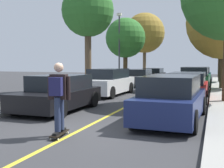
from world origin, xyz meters
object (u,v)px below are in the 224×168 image
(parked_car_right_nearest, at_px, (172,99))
(street_tree_right_near, at_px, (224,22))
(parked_car_left_near, at_px, (108,82))
(streetlamp, at_px, (119,43))
(parked_car_right_near, at_px, (187,86))
(street_tree_right_farthest, at_px, (220,31))
(street_tree_left_far, at_px, (145,33))
(skateboard, at_px, (60,133))
(parked_car_left_farthest, at_px, (153,75))
(parked_car_left_far, at_px, (138,77))
(street_tree_left_near, at_px, (125,38))
(parked_car_right_farthest, at_px, (199,75))
(fire_hydrant, at_px, (65,89))
(parked_car_right_far, at_px, (195,78))
(street_tree_left_nearest, at_px, (88,12))
(skateboarder, at_px, (59,93))
(parked_car_left_nearest, at_px, (58,93))
(street_tree_right_far, at_px, (221,35))

(parked_car_right_nearest, distance_m, street_tree_right_near, 12.04)
(parked_car_left_near, height_order, streetlamp, streetlamp)
(parked_car_right_near, height_order, street_tree_right_farthest, street_tree_right_farthest)
(street_tree_left_far, xyz_separation_m, skateboard, (3.73, -25.55, -4.92))
(parked_car_left_farthest, relative_size, streetlamp, 0.71)
(parked_car_left_far, xyz_separation_m, street_tree_left_near, (-1.72, 2.14, 3.26))
(parked_car_left_far, height_order, street_tree_left_near, street_tree_left_near)
(parked_car_right_farthest, distance_m, street_tree_right_farthest, 9.30)
(parked_car_right_farthest, bearing_deg, fire_hydrant, -113.21)
(parked_car_right_far, distance_m, street_tree_left_near, 7.81)
(street_tree_left_nearest, height_order, streetlamp, street_tree_left_nearest)
(street_tree_right_near, relative_size, skateboarder, 3.86)
(parked_car_left_nearest, distance_m, parked_car_right_near, 6.52)
(parked_car_right_nearest, xyz_separation_m, parked_car_right_farthest, (0.00, 17.71, 0.00))
(parked_car_left_farthest, distance_m, parked_car_right_near, 14.18)
(parked_car_left_far, bearing_deg, parked_car_left_near, -89.99)
(parked_car_left_near, relative_size, street_tree_right_farthest, 0.65)
(skateboarder, bearing_deg, street_tree_right_farthest, 81.88)
(parked_car_left_far, height_order, street_tree_right_far, street_tree_right_far)
(parked_car_left_far, xyz_separation_m, parked_car_right_far, (4.37, -1.60, 0.10))
(fire_hydrant, bearing_deg, street_tree_left_far, 90.66)
(streetlamp, bearing_deg, parked_car_right_far, -19.01)
(street_tree_right_far, height_order, street_tree_right_farthest, street_tree_right_farthest)
(street_tree_left_nearest, bearing_deg, street_tree_right_far, 54.13)
(streetlamp, xyz_separation_m, skateboarder, (3.77, -16.57, -2.28))
(street_tree_right_far, bearing_deg, street_tree_left_nearest, -125.87)
(street_tree_left_near, height_order, skateboard, street_tree_left_near)
(street_tree_right_far, bearing_deg, parked_car_left_far, -140.80)
(street_tree_right_farthest, bearing_deg, skateboard, -98.14)
(parked_car_left_near, bearing_deg, parked_car_left_nearest, -90.00)
(street_tree_left_far, bearing_deg, street_tree_right_farthest, 20.51)
(street_tree_right_farthest, relative_size, streetlamp, 1.24)
(parked_car_left_near, xyz_separation_m, parked_car_right_nearest, (4.37, -6.21, -0.02))
(parked_car_right_far, relative_size, street_tree_right_farthest, 0.64)
(parked_car_right_near, bearing_deg, fire_hydrant, -165.82)
(parked_car_right_near, distance_m, street_tree_right_near, 7.13)
(street_tree_right_farthest, bearing_deg, parked_car_left_near, -107.42)
(street_tree_right_farthest, relative_size, skateboarder, 4.05)
(street_tree_left_near, xyz_separation_m, skateboard, (3.73, -18.18, -3.82))
(parked_car_left_farthest, relative_size, street_tree_right_near, 0.60)
(parked_car_left_nearest, distance_m, street_tree_left_nearest, 8.10)
(parked_car_left_near, xyz_separation_m, street_tree_left_far, (-1.72, 16.48, 4.29))
(parked_car_right_far, height_order, street_tree_right_near, street_tree_right_near)
(parked_car_right_far, height_order, skateboarder, skateboarder)
(parked_car_left_nearest, bearing_deg, street_tree_right_far, 70.81)
(parked_car_right_far, height_order, fire_hydrant, parked_car_right_far)
(street_tree_right_near, bearing_deg, parked_car_left_near, -139.97)
(street_tree_left_far, height_order, fire_hydrant, street_tree_left_far)
(parked_car_left_nearest, xyz_separation_m, street_tree_left_near, (-1.72, 14.66, 3.25))
(parked_car_left_far, bearing_deg, street_tree_left_near, 128.68)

